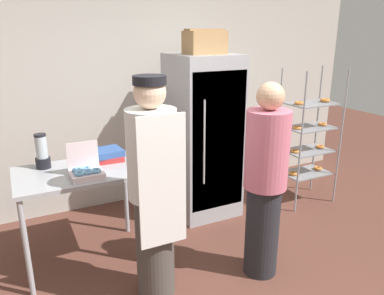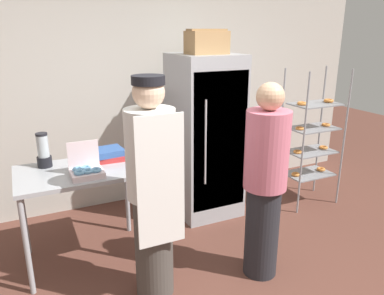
{
  "view_description": "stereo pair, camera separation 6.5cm",
  "coord_description": "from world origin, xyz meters",
  "px_view_note": "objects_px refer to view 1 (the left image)",
  "views": [
    {
      "loc": [
        -1.36,
        -1.99,
        2.07
      ],
      "look_at": [
        0.0,
        0.73,
        1.11
      ],
      "focal_mm": 35.0,
      "sensor_mm": 36.0,
      "label": 1
    },
    {
      "loc": [
        -1.3,
        -2.02,
        2.07
      ],
      "look_at": [
        0.0,
        0.73,
        1.11
      ],
      "focal_mm": 35.0,
      "sensor_mm": 36.0,
      "label": 2
    }
  ],
  "objects_px": {
    "person_customer": "(265,182)",
    "baking_rack": "(309,138)",
    "refrigerator": "(203,136)",
    "binder_stack": "(105,155)",
    "donut_box": "(86,172)",
    "cardboard_storage_box": "(205,42)",
    "person_baker": "(153,189)",
    "blender_pitcher": "(42,153)"
  },
  "relations": [
    {
      "from": "refrigerator",
      "to": "person_customer",
      "type": "xyz_separation_m",
      "value": [
        -0.11,
        -1.31,
        -0.05
      ]
    },
    {
      "from": "blender_pitcher",
      "to": "person_customer",
      "type": "distance_m",
      "value": 1.96
    },
    {
      "from": "donut_box",
      "to": "person_customer",
      "type": "relative_size",
      "value": 0.16
    },
    {
      "from": "blender_pitcher",
      "to": "person_customer",
      "type": "xyz_separation_m",
      "value": [
        1.61,
        -1.09,
        -0.17
      ]
    },
    {
      "from": "donut_box",
      "to": "binder_stack",
      "type": "xyz_separation_m",
      "value": [
        0.25,
        0.34,
        0.0
      ]
    },
    {
      "from": "blender_pitcher",
      "to": "binder_stack",
      "type": "bearing_deg",
      "value": -5.93
    },
    {
      "from": "baking_rack",
      "to": "binder_stack",
      "type": "relative_size",
      "value": 5.05
    },
    {
      "from": "donut_box",
      "to": "binder_stack",
      "type": "distance_m",
      "value": 0.42
    },
    {
      "from": "baking_rack",
      "to": "blender_pitcher",
      "type": "height_order",
      "value": "baking_rack"
    },
    {
      "from": "donut_box",
      "to": "binder_stack",
      "type": "relative_size",
      "value": 0.85
    },
    {
      "from": "refrigerator",
      "to": "blender_pitcher",
      "type": "height_order",
      "value": "refrigerator"
    },
    {
      "from": "binder_stack",
      "to": "donut_box",
      "type": "bearing_deg",
      "value": -126.01
    },
    {
      "from": "binder_stack",
      "to": "person_baker",
      "type": "bearing_deg",
      "value": -80.94
    },
    {
      "from": "baking_rack",
      "to": "binder_stack",
      "type": "xyz_separation_m",
      "value": [
        -2.44,
        0.09,
        0.13
      ]
    },
    {
      "from": "person_baker",
      "to": "person_customer",
      "type": "height_order",
      "value": "person_baker"
    },
    {
      "from": "binder_stack",
      "to": "refrigerator",
      "type": "bearing_deg",
      "value": 12.97
    },
    {
      "from": "refrigerator",
      "to": "cardboard_storage_box",
      "type": "bearing_deg",
      "value": -110.75
    },
    {
      "from": "donut_box",
      "to": "refrigerator",
      "type": "bearing_deg",
      "value": 23.17
    },
    {
      "from": "refrigerator",
      "to": "person_baker",
      "type": "xyz_separation_m",
      "value": [
        -1.04,
        -1.16,
        0.01
      ]
    },
    {
      "from": "baking_rack",
      "to": "person_customer",
      "type": "xyz_separation_m",
      "value": [
        -1.37,
        -0.95,
        0.05
      ]
    },
    {
      "from": "binder_stack",
      "to": "person_customer",
      "type": "relative_size",
      "value": 0.19
    },
    {
      "from": "binder_stack",
      "to": "person_customer",
      "type": "height_order",
      "value": "person_customer"
    },
    {
      "from": "binder_stack",
      "to": "person_baker",
      "type": "height_order",
      "value": "person_baker"
    },
    {
      "from": "refrigerator",
      "to": "cardboard_storage_box",
      "type": "xyz_separation_m",
      "value": [
        -0.03,
        -0.07,
        1.03
      ]
    },
    {
      "from": "refrigerator",
      "to": "person_customer",
      "type": "height_order",
      "value": "refrigerator"
    },
    {
      "from": "baking_rack",
      "to": "cardboard_storage_box",
      "type": "relative_size",
      "value": 4.03
    },
    {
      "from": "person_customer",
      "to": "refrigerator",
      "type": "bearing_deg",
      "value": 85.09
    },
    {
      "from": "cardboard_storage_box",
      "to": "person_baker",
      "type": "height_order",
      "value": "cardboard_storage_box"
    },
    {
      "from": "blender_pitcher",
      "to": "person_baker",
      "type": "bearing_deg",
      "value": -54.01
    },
    {
      "from": "cardboard_storage_box",
      "to": "person_customer",
      "type": "height_order",
      "value": "cardboard_storage_box"
    },
    {
      "from": "baking_rack",
      "to": "blender_pitcher",
      "type": "distance_m",
      "value": 3.0
    },
    {
      "from": "person_baker",
      "to": "cardboard_storage_box",
      "type": "bearing_deg",
      "value": 46.87
    },
    {
      "from": "refrigerator",
      "to": "person_customer",
      "type": "relative_size",
      "value": 1.08
    },
    {
      "from": "blender_pitcher",
      "to": "cardboard_storage_box",
      "type": "height_order",
      "value": "cardboard_storage_box"
    },
    {
      "from": "baking_rack",
      "to": "cardboard_storage_box",
      "type": "distance_m",
      "value": 1.74
    },
    {
      "from": "donut_box",
      "to": "person_baker",
      "type": "height_order",
      "value": "person_baker"
    },
    {
      "from": "blender_pitcher",
      "to": "cardboard_storage_box",
      "type": "xyz_separation_m",
      "value": [
        1.7,
        0.14,
        0.92
      ]
    },
    {
      "from": "person_customer",
      "to": "baking_rack",
      "type": "bearing_deg",
      "value": 34.6
    },
    {
      "from": "baking_rack",
      "to": "cardboard_storage_box",
      "type": "bearing_deg",
      "value": 167.5
    },
    {
      "from": "refrigerator",
      "to": "binder_stack",
      "type": "relative_size",
      "value": 5.59
    },
    {
      "from": "cardboard_storage_box",
      "to": "refrigerator",
      "type": "bearing_deg",
      "value": 69.25
    },
    {
      "from": "binder_stack",
      "to": "cardboard_storage_box",
      "type": "distance_m",
      "value": 1.54
    }
  ]
}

